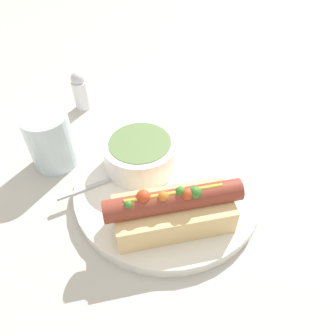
% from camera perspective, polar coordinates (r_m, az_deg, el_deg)
% --- Properties ---
extents(ground_plane, '(4.00, 4.00, 0.00)m').
position_cam_1_polar(ground_plane, '(0.51, 0.00, -4.18)').
color(ground_plane, '#BCB7AD').
extents(dinner_plate, '(0.28, 0.28, 0.02)m').
position_cam_1_polar(dinner_plate, '(0.50, 0.00, -3.51)').
color(dinner_plate, white).
rests_on(dinner_plate, ground_plane).
extents(hot_dog, '(0.17, 0.13, 0.07)m').
position_cam_1_polar(hot_dog, '(0.43, 0.96, -7.26)').
color(hot_dog, '#E5C17F').
rests_on(hot_dog, dinner_plate).
extents(soup_bowl, '(0.12, 0.12, 0.05)m').
position_cam_1_polar(soup_bowl, '(0.51, -4.77, 2.73)').
color(soup_bowl, white).
rests_on(soup_bowl, dinner_plate).
extents(spoon, '(0.14, 0.13, 0.01)m').
position_cam_1_polar(spoon, '(0.51, -5.20, -0.21)').
color(spoon, '#B7B7BC').
rests_on(spoon, dinner_plate).
extents(drinking_glass, '(0.07, 0.07, 0.09)m').
position_cam_1_polar(drinking_glass, '(0.55, -19.78, 4.54)').
color(drinking_glass, silver).
rests_on(drinking_glass, ground_plane).
extents(salt_shaker, '(0.03, 0.03, 0.08)m').
position_cam_1_polar(salt_shaker, '(0.67, -15.04, 12.84)').
color(salt_shaker, silver).
rests_on(salt_shaker, ground_plane).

